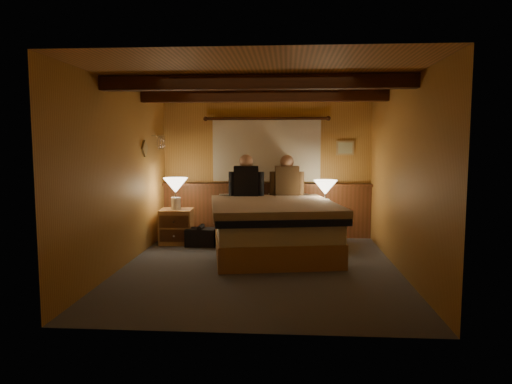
# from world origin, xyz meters

# --- Properties ---
(floor) EXTENTS (4.20, 4.20, 0.00)m
(floor) POSITION_xyz_m (0.00, 0.00, 0.00)
(floor) COLOR #4A4E59
(floor) RESTS_ON ground
(ceiling) EXTENTS (4.20, 4.20, 0.00)m
(ceiling) POSITION_xyz_m (0.00, 0.00, 2.40)
(ceiling) COLOR #DD9552
(ceiling) RESTS_ON wall_back
(wall_back) EXTENTS (3.60, 0.00, 3.60)m
(wall_back) POSITION_xyz_m (0.00, 2.10, 1.20)
(wall_back) COLOR #C09045
(wall_back) RESTS_ON floor
(wall_left) EXTENTS (0.00, 4.20, 4.20)m
(wall_left) POSITION_xyz_m (-1.80, 0.00, 1.20)
(wall_left) COLOR #C09045
(wall_left) RESTS_ON floor
(wall_right) EXTENTS (0.00, 4.20, 4.20)m
(wall_right) POSITION_xyz_m (1.80, 0.00, 1.20)
(wall_right) COLOR #C09045
(wall_right) RESTS_ON floor
(wall_front) EXTENTS (3.60, 0.00, 3.60)m
(wall_front) POSITION_xyz_m (0.00, -2.10, 1.20)
(wall_front) COLOR #C09045
(wall_front) RESTS_ON floor
(wainscot) EXTENTS (3.60, 0.23, 0.94)m
(wainscot) POSITION_xyz_m (0.00, 2.04, 0.49)
(wainscot) COLOR brown
(wainscot) RESTS_ON wall_back
(curtain_window) EXTENTS (2.18, 0.09, 1.11)m
(curtain_window) POSITION_xyz_m (0.00, 2.03, 1.52)
(curtain_window) COLOR #411F10
(curtain_window) RESTS_ON wall_back
(ceiling_beams) EXTENTS (3.60, 1.65, 0.16)m
(ceiling_beams) POSITION_xyz_m (0.00, 0.15, 2.31)
(ceiling_beams) COLOR #411F10
(ceiling_beams) RESTS_ON ceiling
(coat_rail) EXTENTS (0.05, 0.55, 0.24)m
(coat_rail) POSITION_xyz_m (-1.72, 1.58, 1.67)
(coat_rail) COLOR silver
(coat_rail) RESTS_ON wall_left
(framed_print) EXTENTS (0.30, 0.04, 0.25)m
(framed_print) POSITION_xyz_m (1.35, 2.08, 1.55)
(framed_print) COLOR tan
(framed_print) RESTS_ON wall_back
(bed) EXTENTS (2.08, 2.53, 0.78)m
(bed) POSITION_xyz_m (0.14, 0.85, 0.40)
(bed) COLOR #AE774A
(bed) RESTS_ON floor
(nightstand_left) EXTENTS (0.53, 0.49, 0.56)m
(nightstand_left) POSITION_xyz_m (-1.44, 1.39, 0.28)
(nightstand_left) COLOR #AE774A
(nightstand_left) RESTS_ON floor
(nightstand_right) EXTENTS (0.59, 0.55, 0.55)m
(nightstand_right) POSITION_xyz_m (1.01, 1.38, 0.28)
(nightstand_right) COLOR #AE774A
(nightstand_right) RESTS_ON floor
(lamp_left) EXTENTS (0.39, 0.39, 0.51)m
(lamp_left) POSITION_xyz_m (-1.43, 1.35, 0.92)
(lamp_left) COLOR white
(lamp_left) RESTS_ON nightstand_left
(lamp_right) EXTENTS (0.38, 0.38, 0.49)m
(lamp_right) POSITION_xyz_m (0.97, 1.43, 0.90)
(lamp_right) COLOR white
(lamp_right) RESTS_ON nightstand_right
(person_left) EXTENTS (0.58, 0.24, 0.70)m
(person_left) POSITION_xyz_m (-0.31, 1.55, 1.05)
(person_left) COLOR black
(person_left) RESTS_ON bed
(person_right) EXTENTS (0.57, 0.26, 0.70)m
(person_right) POSITION_xyz_m (0.36, 1.71, 1.05)
(person_right) COLOR #4A341D
(person_right) RESTS_ON bed
(duffel_bag) EXTENTS (0.47, 0.29, 0.34)m
(duffel_bag) POSITION_xyz_m (-1.00, 1.21, 0.15)
(duffel_bag) COLOR black
(duffel_bag) RESTS_ON floor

